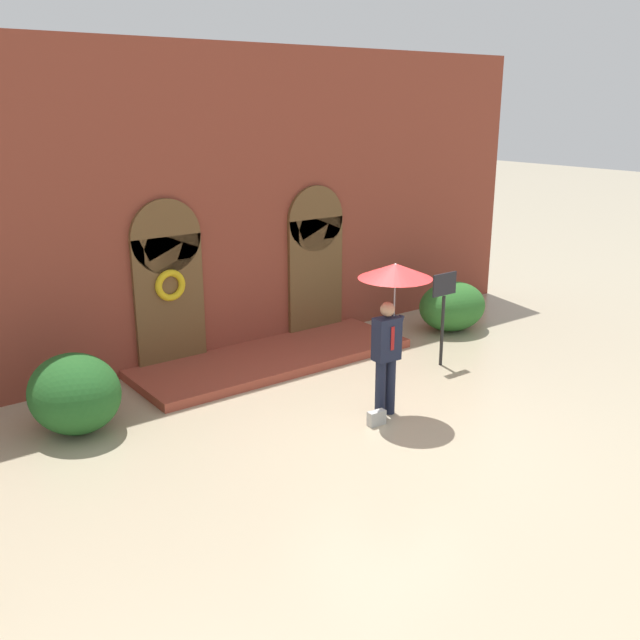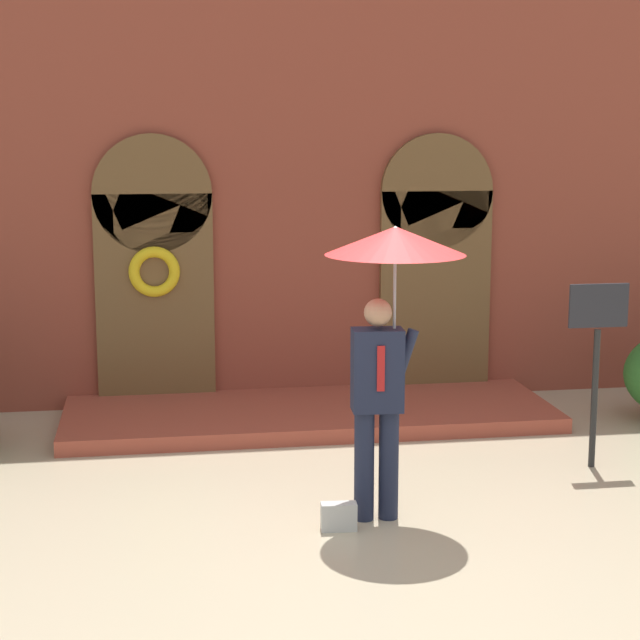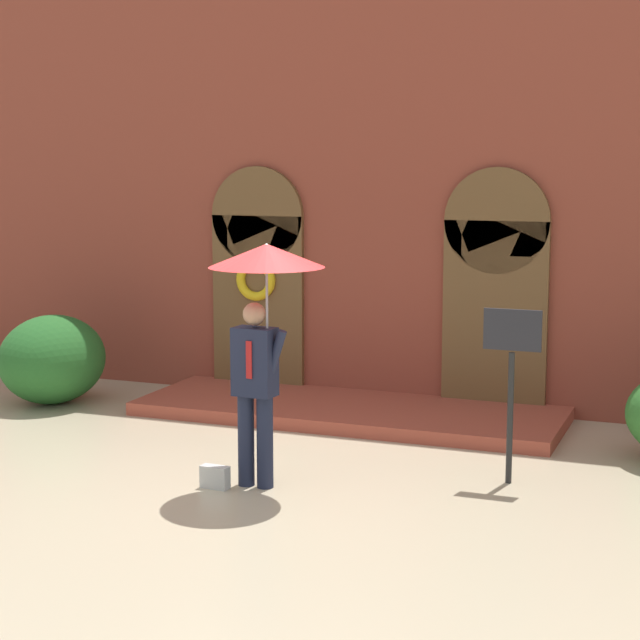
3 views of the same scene
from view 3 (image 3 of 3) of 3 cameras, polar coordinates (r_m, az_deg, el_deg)
ground_plane at (r=10.46m, az=-4.20°, el=-8.94°), size 80.00×80.00×0.00m
building_facade at (r=13.84m, az=3.12°, el=6.66°), size 14.00×2.30×5.60m
person_with_umbrella at (r=10.06m, az=-3.03°, el=1.55°), size 1.10×1.10×2.36m
handbag at (r=10.45m, az=-5.62°, el=-8.34°), size 0.29×0.14×0.22m
sign_post at (r=10.47m, az=10.18°, el=-2.45°), size 0.56×0.06×1.72m
shrub_left at (r=14.27m, az=-14.08°, el=-2.04°), size 1.29×1.52×1.15m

